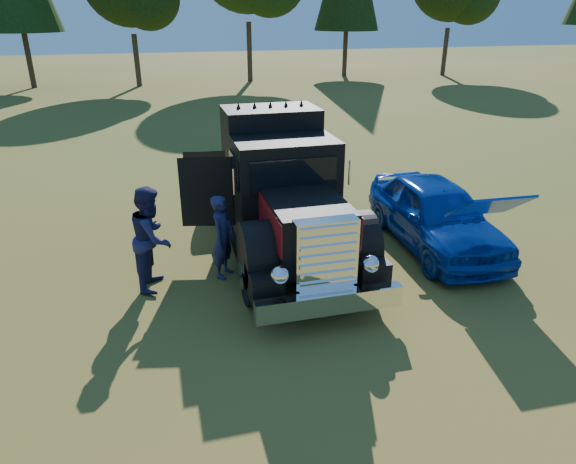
# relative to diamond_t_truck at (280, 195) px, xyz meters

# --- Properties ---
(ground) EXTENTS (120.00, 120.00, 0.00)m
(ground) POSITION_rel_diamond_t_truck_xyz_m (0.84, -1.12, -1.28)
(ground) COLOR #3C5418
(ground) RESTS_ON ground
(diamond_t_truck) EXTENTS (3.36, 7.16, 3.00)m
(diamond_t_truck) POSITION_rel_diamond_t_truck_xyz_m (0.00, 0.00, 0.00)
(diamond_t_truck) COLOR black
(diamond_t_truck) RESTS_ON ground
(hotrod_coupe) EXTENTS (1.97, 4.52, 1.89)m
(hotrod_coupe) POSITION_rel_diamond_t_truck_xyz_m (3.42, -0.67, -0.52)
(hotrod_coupe) COLOR #070E98
(hotrod_coupe) RESTS_ON ground
(spectator_near) EXTENTS (0.67, 0.74, 1.70)m
(spectator_near) POSITION_rel_diamond_t_truck_xyz_m (-1.39, -0.92, -0.43)
(spectator_near) COLOR #1F3149
(spectator_near) RESTS_ON ground
(spectator_far) EXTENTS (0.98, 1.14, 2.02)m
(spectator_far) POSITION_rel_diamond_t_truck_xyz_m (-2.73, -0.98, -0.27)
(spectator_far) COLOR #1E3247
(spectator_far) RESTS_ON ground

